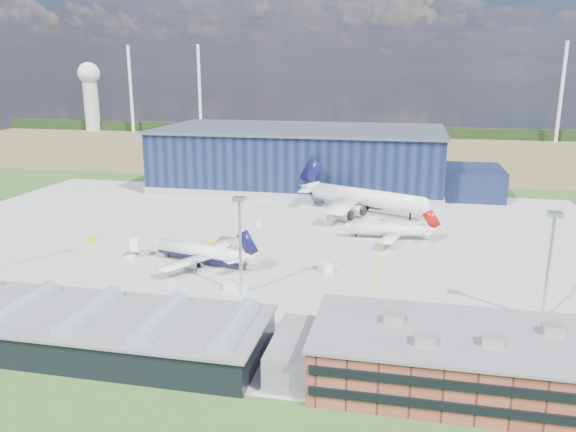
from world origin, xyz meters
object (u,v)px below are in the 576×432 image
object	(u,v)px
gse_van_b	(325,267)
airliner_red	(387,224)
light_mast_east	(551,248)
gse_tug_a	(211,243)
airstair	(135,250)
ops_building	(454,359)
light_mast_center	(240,230)
gse_van_a	(236,286)
car_b	(490,351)
hangar	(307,161)
gse_van_c	(359,304)
car_a	(339,337)
airliner_navy	(200,244)
gse_tug_b	(92,240)
gse_cart_a	(259,224)
airliner_widebody	(367,189)
gse_cart_b	(324,217)

from	to	relation	value
gse_van_b	airliner_red	bearing A→B (deg)	38.43
airliner_red	light_mast_east	bearing A→B (deg)	121.82
gse_tug_a	airstair	world-z (taller)	airstair
ops_building	light_mast_center	world-z (taller)	light_mast_center
gse_van_a	car_b	xyz separation A→B (m)	(54.22, -19.44, -0.51)
hangar	light_mast_center	size ratio (longest dim) A/B	6.30
gse_van_c	car_a	world-z (taller)	gse_van_c
gse_van_a	car_b	distance (m)	57.61
gse_van_a	gse_van_b	distance (m)	25.48
ops_building	gse_van_a	distance (m)	56.47
ops_building	airliner_navy	bearing A→B (deg)	142.13
gse_tug_b	gse_van_b	world-z (taller)	gse_van_b
gse_cart_a	car_b	xyz separation A→B (m)	(63.70, -75.71, -0.06)
light_mast_center	airstair	size ratio (longest dim) A/B	4.22
ops_building	car_a	size ratio (longest dim) A/B	13.10
gse_cart_a	gse_van_b	size ratio (longest dim) A/B	0.62
airliner_widebody	airstair	size ratio (longest dim) A/B	10.08
light_mast_east	gse_tug_b	distance (m)	125.02
hangar	car_a	size ratio (longest dim) A/B	41.31
airstair	ops_building	bearing A→B (deg)	-54.69
airliner_navy	gse_van_b	size ratio (longest dim) A/B	6.31
light_mast_center	gse_van_c	world-z (taller)	light_mast_center
light_mast_center	gse_tug_b	bearing A→B (deg)	152.11
airliner_red	gse_tug_a	xyz separation A→B (m)	(-50.20, -17.65, -4.09)
gse_van_b	airstair	size ratio (longest dim) A/B	0.97
airstair	airliner_red	bearing A→B (deg)	1.46
gse_tug_a	car_b	xyz separation A→B (m)	(71.68, -51.49, -0.10)
hangar	gse_cart_a	xyz separation A→B (m)	(-4.05, -67.10, -10.90)
light_mast_east	gse_cart_b	xyz separation A→B (m)	(-56.28, 71.19, -14.83)
light_mast_center	airliner_navy	world-z (taller)	light_mast_center
gse_tug_b	airstair	distance (m)	21.09
airliner_red	gse_tug_b	size ratio (longest dim) A/B	9.55
gse_van_a	gse_cart_a	distance (m)	57.06
airliner_red	airliner_widebody	size ratio (longest dim) A/B	0.54
hangar	airliner_navy	bearing A→B (deg)	-95.10
light_mast_east	airliner_navy	bearing A→B (deg)	167.58
gse_tug_b	car_a	world-z (taller)	gse_tug_b
airliner_navy	airliner_red	size ratio (longest dim) A/B	1.13
gse_tug_b	car_a	bearing A→B (deg)	-20.99
gse_van_c	gse_van_a	bearing A→B (deg)	74.41
hangar	gse_tug_b	xyz separation A→B (m)	(-48.42, -95.38, -10.94)
gse_van_b	gse_cart_b	distance (m)	52.94
airliner_widebody	gse_van_c	bearing A→B (deg)	-62.06
light_mast_center	gse_cart_b	world-z (taller)	light_mast_center
light_mast_east	gse_tug_b	xyz separation A→B (m)	(-120.61, 29.43, -14.76)
gse_van_a	gse_tug_b	bearing A→B (deg)	72.72
airliner_red	gse_cart_b	bearing A→B (deg)	-43.82
light_mast_east	gse_cart_a	xyz separation A→B (m)	(-76.24, 57.71, -14.72)
airliner_red	car_b	xyz separation A→B (m)	(21.47, -69.13, -4.19)
gse_cart_a	airliner_red	bearing A→B (deg)	-29.44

